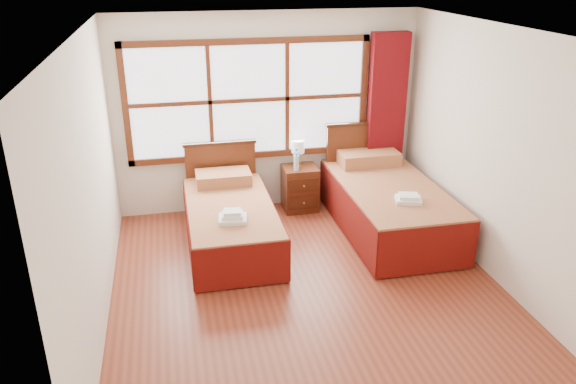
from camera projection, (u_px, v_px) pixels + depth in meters
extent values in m
plane|color=brown|center=(308.00, 289.00, 5.85)|extent=(4.50, 4.50, 0.00)
plane|color=white|center=(312.00, 32.00, 4.84)|extent=(4.50, 4.50, 0.00)
plane|color=silver|center=(268.00, 113.00, 7.37)|extent=(4.00, 0.00, 4.00)
plane|color=silver|center=(91.00, 189.00, 4.95)|extent=(0.00, 4.50, 4.50)
plane|color=silver|center=(499.00, 158.00, 5.73)|extent=(0.00, 4.50, 4.50)
cube|color=white|center=(249.00, 100.00, 7.22)|extent=(3.00, 0.02, 1.40)
cube|color=#542512|center=(251.00, 155.00, 7.49)|extent=(3.16, 0.06, 0.08)
cube|color=#542512|center=(247.00, 41.00, 6.92)|extent=(3.16, 0.06, 0.08)
cube|color=#542512|center=(125.00, 106.00, 6.90)|extent=(0.08, 0.06, 1.56)
cube|color=#542512|center=(363.00, 95.00, 7.50)|extent=(0.08, 0.06, 1.56)
cube|color=#542512|center=(210.00, 102.00, 7.10)|extent=(0.05, 0.05, 1.40)
cube|color=#542512|center=(287.00, 98.00, 7.30)|extent=(0.05, 0.05, 1.40)
cube|color=#542512|center=(249.00, 100.00, 7.20)|extent=(3.00, 0.05, 0.05)
cube|color=maroon|center=(386.00, 119.00, 7.61)|extent=(0.50, 0.16, 2.30)
cube|color=#3A1A0C|center=(231.00, 235.00, 6.68)|extent=(0.88, 1.76, 0.29)
cube|color=maroon|center=(231.00, 215.00, 6.58)|extent=(0.99, 1.95, 0.24)
cube|color=maroon|center=(189.00, 229.00, 6.54)|extent=(0.03, 1.95, 0.49)
cube|color=maroon|center=(272.00, 222.00, 6.73)|extent=(0.03, 1.95, 0.49)
cube|color=maroon|center=(242.00, 266.00, 5.76)|extent=(0.99, 0.03, 0.49)
cube|color=maroon|center=(223.00, 178.00, 7.14)|extent=(0.69, 0.40, 0.15)
cube|color=#542512|center=(221.00, 178.00, 7.46)|extent=(0.92, 0.06, 0.96)
cube|color=#3A1A0C|center=(220.00, 143.00, 7.27)|extent=(0.96, 0.08, 0.04)
cube|color=#3A1A0C|center=(388.00, 218.00, 7.06)|extent=(1.01, 2.03, 0.33)
cube|color=maroon|center=(389.00, 196.00, 6.94)|extent=(1.14, 2.25, 0.28)
cube|color=maroon|center=(345.00, 212.00, 6.89)|extent=(0.03, 2.25, 0.56)
cube|color=maroon|center=(430.00, 204.00, 7.12)|extent=(0.03, 2.25, 0.56)
cube|color=maroon|center=(427.00, 250.00, 6.00)|extent=(1.14, 0.03, 0.56)
cube|color=maroon|center=(368.00, 157.00, 7.59)|extent=(0.79, 0.46, 0.18)
cube|color=#542512|center=(363.00, 163.00, 7.82)|extent=(1.06, 0.06, 1.10)
cube|color=#3A1A0C|center=(365.00, 124.00, 7.60)|extent=(1.10, 0.08, 0.04)
cube|color=#542512|center=(300.00, 188.00, 7.61)|extent=(0.46, 0.40, 0.61)
cube|color=#3A1A0C|center=(304.00, 203.00, 7.46)|extent=(0.40, 0.02, 0.18)
cube|color=#3A1A0C|center=(304.00, 186.00, 7.37)|extent=(0.40, 0.02, 0.18)
sphere|color=#AB8939|center=(304.00, 203.00, 7.44)|extent=(0.03, 0.03, 0.03)
sphere|color=#AB8939|center=(304.00, 186.00, 7.35)|extent=(0.03, 0.03, 0.03)
cube|color=white|center=(233.00, 219.00, 6.13)|extent=(0.33, 0.30, 0.05)
cube|color=white|center=(232.00, 215.00, 6.11)|extent=(0.25, 0.23, 0.04)
cube|color=white|center=(232.00, 212.00, 6.10)|extent=(0.21, 0.18, 0.04)
cube|color=white|center=(408.00, 200.00, 6.43)|extent=(0.35, 0.32, 0.04)
cube|color=white|center=(409.00, 196.00, 6.41)|extent=(0.26, 0.24, 0.04)
cylinder|color=gold|center=(298.00, 163.00, 7.60)|extent=(0.10, 0.10, 0.02)
cylinder|color=gold|center=(298.00, 158.00, 7.57)|extent=(0.02, 0.02, 0.14)
cylinder|color=white|center=(298.00, 147.00, 7.51)|extent=(0.17, 0.17, 0.17)
cylinder|color=silver|center=(296.00, 163.00, 7.34)|extent=(0.06, 0.06, 0.21)
cylinder|color=#1761AD|center=(296.00, 154.00, 7.30)|extent=(0.03, 0.03, 0.03)
cylinder|color=silver|center=(296.00, 160.00, 7.42)|extent=(0.07, 0.07, 0.23)
cylinder|color=#1761AD|center=(296.00, 150.00, 7.37)|extent=(0.03, 0.03, 0.03)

